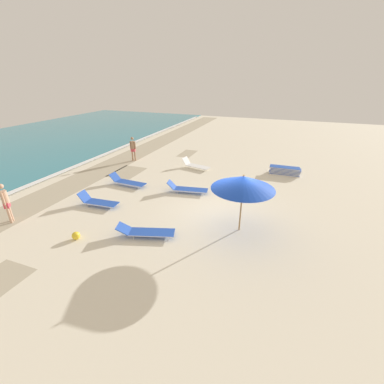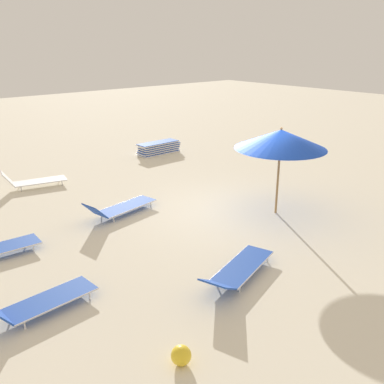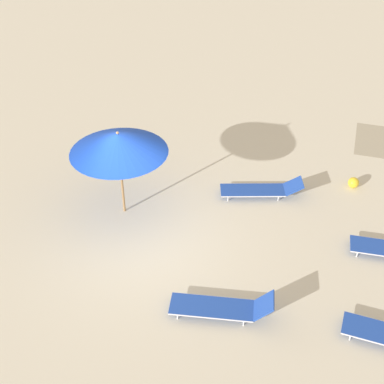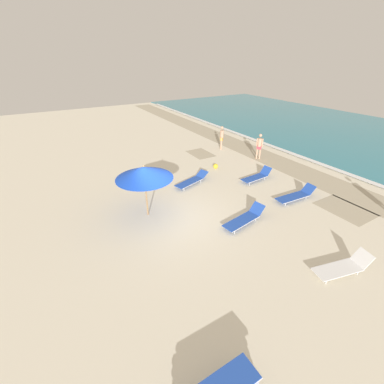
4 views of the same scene
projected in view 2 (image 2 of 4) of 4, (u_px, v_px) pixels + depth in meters
name	position (u px, v px, depth m)	size (l,w,h in m)	color
ground_plane	(235.00, 214.00, 12.10)	(60.00, 60.00, 0.16)	beige
beach_umbrella	(281.00, 139.00, 11.27)	(2.45, 2.45, 2.41)	#9E7547
lounger_stack	(159.00, 148.00, 18.13)	(0.64, 1.93, 0.49)	blue
sun_lounger_under_umbrella	(238.00, 269.00, 8.61)	(1.24, 2.32, 0.46)	blue
sun_lounger_beside_umbrella	(39.00, 302.00, 7.50)	(0.74, 1.98, 0.63)	blue
sun_lounger_near_water_left	(33.00, 181.00, 13.97)	(1.04, 2.06, 0.63)	white
sun_lounger_mid_beach_solo	(120.00, 207.00, 11.77)	(0.96, 2.25, 0.58)	blue
beach_ball	(181.00, 355.00, 6.32)	(0.31, 0.31, 0.31)	yellow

